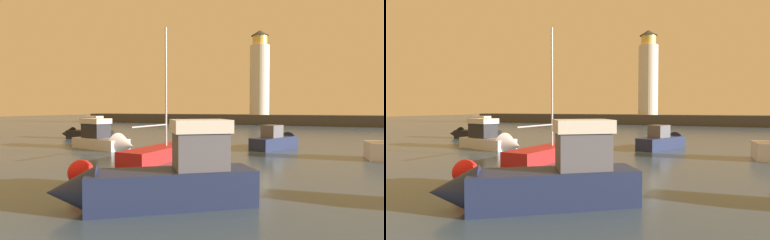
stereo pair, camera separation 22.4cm
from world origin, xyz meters
TOP-DOWN VIEW (x-y plane):
  - ground_plane at (0.00, 30.80)m, footprint 220.00×220.00m
  - breakwater at (0.00, 61.61)m, footprint 87.81×5.35m
  - lighthouse at (-4.09, 61.61)m, footprint 3.83×3.83m
  - motorboat_1 at (-8.23, 18.33)m, footprint 6.51×3.31m
  - motorboat_3 at (2.41, 7.13)m, footprint 6.28×5.01m
  - motorboat_4 at (4.16, 24.17)m, footprint 3.73×5.88m
  - motorboat_6 at (-15.68, 24.54)m, footprint 5.95×2.19m
  - sailboat_moored at (-1.87, 15.35)m, footprint 2.29×6.54m
  - mooring_buoy at (-1.93, 8.42)m, footprint 1.07×1.07m

SIDE VIEW (x-z plane):
  - ground_plane at x=0.00m, z-range 0.00..0.00m
  - sailboat_moored at x=-1.87m, z-range -3.66..4.60m
  - mooring_buoy at x=-1.93m, z-range 0.00..1.07m
  - motorboat_4 at x=4.16m, z-range -0.44..1.67m
  - motorboat_1 at x=-8.23m, z-range -0.67..2.15m
  - motorboat_6 at x=-15.68m, z-range -0.54..2.09m
  - motorboat_3 at x=2.41m, z-range -0.57..2.38m
  - breakwater at x=0.00m, z-range 0.00..1.95m
  - lighthouse at x=-4.09m, z-range 1.51..18.27m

